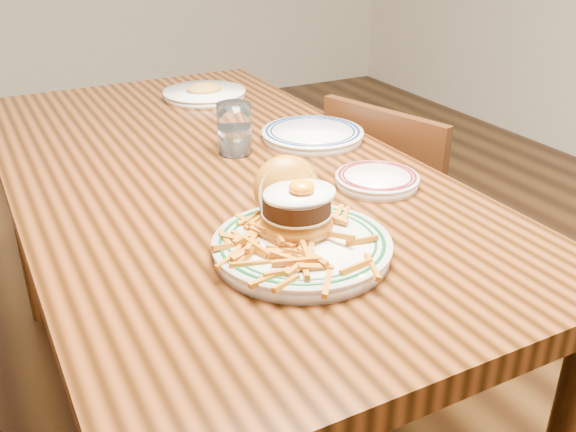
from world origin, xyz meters
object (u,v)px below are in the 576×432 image
side_plate (377,179)px  main_plate (299,230)px  chair_right (399,230)px  table (214,201)px

side_plate → main_plate: bearing=-158.2°
main_plate → side_plate: 0.32m
side_plate → chair_right: bearing=34.6°
table → side_plate: bearing=-46.2°
chair_right → main_plate: bearing=21.5°
main_plate → side_plate: main_plate is taller
table → chair_right: bearing=2.6°
main_plate → table: bearing=102.2°
table → chair_right: 0.61m
chair_right → side_plate: bearing=27.0°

